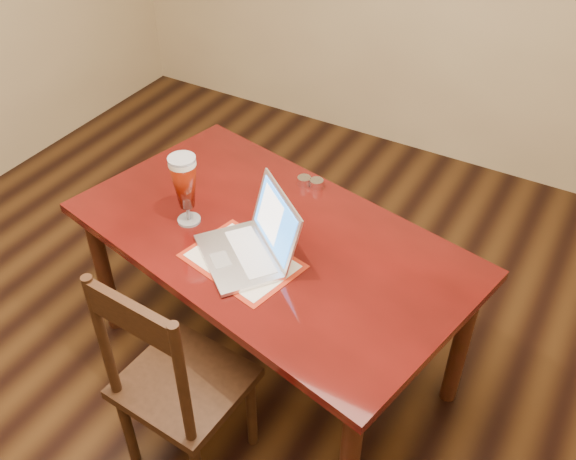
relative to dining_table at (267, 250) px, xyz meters
The scene contains 4 objects.
ground 0.79m from the dining_table, 102.32° to the right, with size 5.00×5.00×0.00m, color black.
room_shell 1.15m from the dining_table, 102.32° to the right, with size 4.51×5.01×2.71m.
dining_table is the anchor object (origin of this frame).
dining_chair 0.64m from the dining_table, 91.74° to the right, with size 0.46×0.44×1.04m.
Camera 1 is at (1.15, -1.28, 2.42)m, focal length 40.00 mm.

